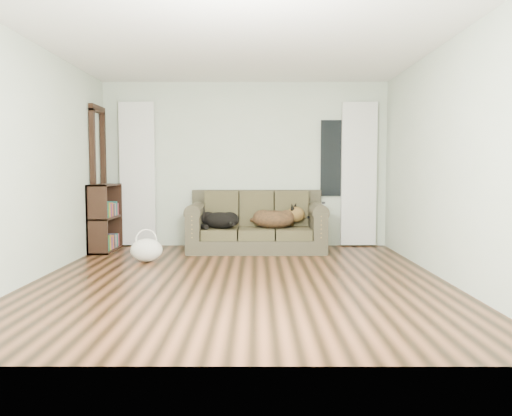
{
  "coord_description": "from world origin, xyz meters",
  "views": [
    {
      "loc": [
        0.18,
        -5.47,
        1.19
      ],
      "look_at": [
        0.17,
        1.6,
        0.67
      ],
      "focal_mm": 35.0,
      "sensor_mm": 36.0,
      "label": 1
    }
  ],
  "objects_px": {
    "sofa": "(257,221)",
    "dog_black_lab": "(218,220)",
    "dog_shepherd": "(276,218)",
    "bookshelf": "(105,218)",
    "tote_bag": "(146,250)"
  },
  "relations": [
    {
      "from": "tote_bag",
      "to": "bookshelf",
      "type": "xyz_separation_m",
      "value": [
        -0.82,
        0.92,
        0.34
      ]
    },
    {
      "from": "dog_black_lab",
      "to": "sofa",
      "type": "bearing_deg",
      "value": 37.64
    },
    {
      "from": "dog_shepherd",
      "to": "tote_bag",
      "type": "relative_size",
      "value": 1.56
    },
    {
      "from": "sofa",
      "to": "dog_shepherd",
      "type": "bearing_deg",
      "value": -6.08
    },
    {
      "from": "sofa",
      "to": "tote_bag",
      "type": "bearing_deg",
      "value": -147.41
    },
    {
      "from": "sofa",
      "to": "dog_black_lab",
      "type": "xyz_separation_m",
      "value": [
        -0.57,
        -0.1,
        0.03
      ]
    },
    {
      "from": "dog_black_lab",
      "to": "tote_bag",
      "type": "relative_size",
      "value": 1.39
    },
    {
      "from": "sofa",
      "to": "dog_shepherd",
      "type": "height_order",
      "value": "sofa"
    },
    {
      "from": "bookshelf",
      "to": "dog_black_lab",
      "type": "bearing_deg",
      "value": 0.85
    },
    {
      "from": "sofa",
      "to": "dog_shepherd",
      "type": "relative_size",
      "value": 3.06
    },
    {
      "from": "dog_black_lab",
      "to": "tote_bag",
      "type": "distance_m",
      "value": 1.25
    },
    {
      "from": "sofa",
      "to": "dog_black_lab",
      "type": "distance_m",
      "value": 0.58
    },
    {
      "from": "dog_shepherd",
      "to": "bookshelf",
      "type": "relative_size",
      "value": 0.66
    },
    {
      "from": "dog_shepherd",
      "to": "bookshelf",
      "type": "height_order",
      "value": "bookshelf"
    },
    {
      "from": "sofa",
      "to": "dog_black_lab",
      "type": "bearing_deg",
      "value": -170.18
    }
  ]
}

